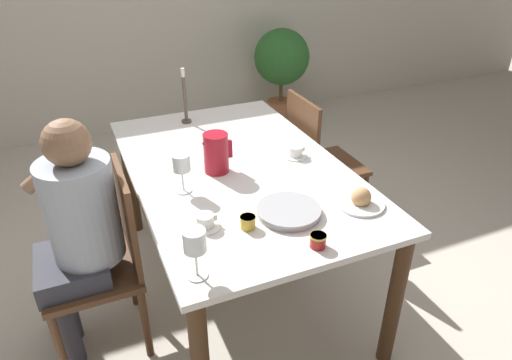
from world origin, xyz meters
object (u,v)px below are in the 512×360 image
object	(u,v)px
jam_jar_amber	(318,240)
candlestick_tall	(185,102)
bread_plate	(361,200)
jam_jar_red	(248,222)
wine_glass_juice	(195,244)
potted_plant	(282,62)
teacup_across	(296,152)
teacup_near_person	(205,222)
chair_opposite	(317,160)
serving_tray	(289,211)
red_pitcher	(216,153)
wine_glass_water	(181,165)
chair_person_side	(106,259)
person_seated	(77,226)

from	to	relation	value
jam_jar_amber	candlestick_tall	bearing A→B (deg)	95.15
bread_plate	jam_jar_red	world-z (taller)	bread_plate
wine_glass_juice	potted_plant	size ratio (longest dim) A/B	0.20
teacup_across	jam_jar_amber	distance (m)	0.75
teacup_near_person	candlestick_tall	world-z (taller)	candlestick_tall
candlestick_tall	chair_opposite	bearing A→B (deg)	-20.79
serving_tray	jam_jar_red	bearing A→B (deg)	-173.70
red_pitcher	wine_glass_water	xyz separation A→B (m)	(-0.20, -0.12, 0.04)
serving_tray	chair_person_side	bearing A→B (deg)	153.68
person_seated	potted_plant	xyz separation A→B (m)	(2.06, 2.24, -0.08)
wine_glass_juice	serving_tray	xyz separation A→B (m)	(0.46, 0.21, -0.12)
chair_person_side	red_pitcher	world-z (taller)	red_pitcher
candlestick_tall	person_seated	bearing A→B (deg)	-132.44
teacup_across	bread_plate	world-z (taller)	bread_plate
wine_glass_water	candlestick_tall	xyz separation A→B (m)	(0.23, 0.78, -0.01)
chair_person_side	jam_jar_red	distance (m)	0.73
jam_jar_amber	jam_jar_red	size ratio (longest dim) A/B	1.00
chair_opposite	jam_jar_amber	distance (m)	1.29
teacup_across	jam_jar_amber	bearing A→B (deg)	-111.09
teacup_across	serving_tray	distance (m)	0.54
serving_tray	jam_jar_red	world-z (taller)	jam_jar_red
jam_jar_red	bread_plate	bearing A→B (deg)	-4.06
chair_person_side	candlestick_tall	world-z (taller)	candlestick_tall
red_pitcher	jam_jar_amber	xyz separation A→B (m)	(0.16, -0.71, -0.07)
wine_glass_juice	chair_person_side	bearing A→B (deg)	115.56
chair_person_side	serving_tray	size ratio (longest dim) A/B	3.38
teacup_near_person	potted_plant	distance (m)	3.01
teacup_across	bread_plate	xyz separation A→B (m)	(0.04, -0.52, 0.00)
chair_person_side	bread_plate	distance (m)	1.17
bread_plate	potted_plant	distance (m)	2.82
wine_glass_water	potted_plant	size ratio (longest dim) A/B	0.20
potted_plant	person_seated	bearing A→B (deg)	-132.68
chair_opposite	red_pitcher	world-z (taller)	red_pitcher
person_seated	teacup_near_person	size ratio (longest dim) A/B	9.41
person_seated	jam_jar_amber	xyz separation A→B (m)	(0.83, -0.60, 0.10)
serving_tray	potted_plant	bearing A→B (deg)	64.52
teacup_across	potted_plant	world-z (taller)	potted_plant
jam_jar_amber	chair_opposite	bearing A→B (deg)	59.32
chair_person_side	wine_glass_juice	world-z (taller)	wine_glass_juice
person_seated	wine_glass_water	world-z (taller)	person_seated
teacup_near_person	candlestick_tall	bearing A→B (deg)	78.23
serving_tray	jam_jar_amber	distance (m)	0.24
chair_person_side	teacup_across	world-z (taller)	chair_person_side
jam_jar_amber	wine_glass_juice	bearing A→B (deg)	177.43
person_seated	jam_jar_red	bearing A→B (deg)	-121.31
teacup_near_person	serving_tray	world-z (taller)	teacup_near_person
red_pitcher	teacup_across	distance (m)	0.43
wine_glass_juice	teacup_near_person	size ratio (longest dim) A/B	1.53
teacup_across	bread_plate	bearing A→B (deg)	-85.33
chair_person_side	jam_jar_amber	size ratio (longest dim) A/B	14.19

